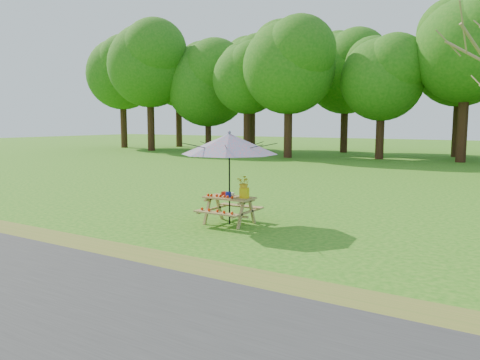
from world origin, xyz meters
The scene contains 8 objects.
ground centered at (0.00, 0.00, 0.00)m, with size 120.00×120.00×0.00m, color #206A14.
drygrass_strip centered at (0.00, -2.80, 0.00)m, with size 120.00×1.20×0.01m, color olive.
treeline centered at (0.00, 22.00, 8.00)m, with size 60.00×12.00×16.00m, color #196110, non-canonical shape.
picnic_table centered at (2.53, 0.50, 0.33)m, with size 1.20×1.32×0.67m.
patio_umbrella centered at (2.53, 0.50, 1.95)m, with size 2.88×2.88×2.26m.
produce_bins centered at (2.45, 0.55, 0.72)m, with size 0.34×0.40×0.13m.
tomatoes_row centered at (2.38, 0.32, 0.71)m, with size 0.77×0.13×0.07m, color red, non-canonical shape.
flower_bucket centered at (2.92, 0.55, 0.96)m, with size 0.37×0.33×0.55m.
Camera 1 is at (8.64, -8.86, 2.48)m, focal length 35.00 mm.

